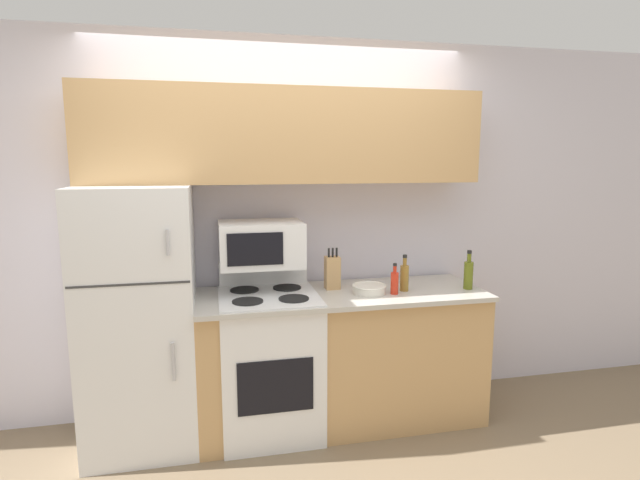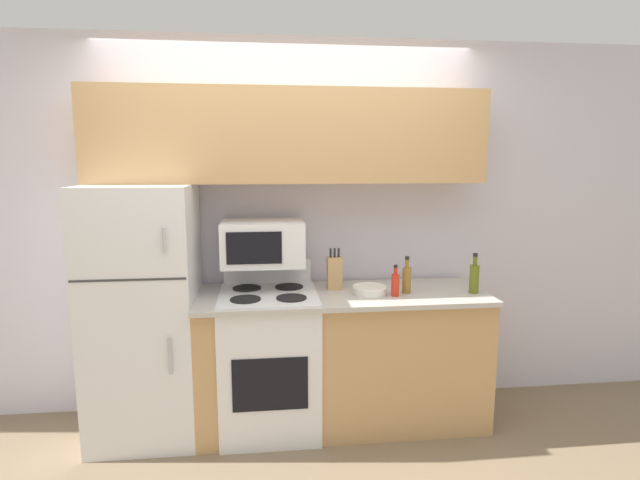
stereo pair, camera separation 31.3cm
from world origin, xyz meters
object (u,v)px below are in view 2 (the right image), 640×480
object	(u,v)px
refrigerator	(144,313)
bottle_vinegar	(407,279)
stove	(269,358)
bottle_hot_sauce	(395,284)
knife_block	(334,273)
bottle_olive_oil	(474,277)
bowl	(370,290)
microwave	(263,243)

from	to	relation	value
refrigerator	bottle_vinegar	distance (m)	1.67
stove	bottle_hot_sauce	world-z (taller)	bottle_hot_sauce
bottle_hot_sauce	knife_block	bearing A→B (deg)	148.73
bottle_vinegar	bottle_olive_oil	bearing A→B (deg)	-5.78
bowl	bottle_vinegar	distance (m)	0.25
refrigerator	bowl	world-z (taller)	refrigerator
bottle_hot_sauce	stove	bearing A→B (deg)	171.20
refrigerator	microwave	xyz separation A→B (m)	(0.74, 0.09, 0.41)
knife_block	bottle_vinegar	distance (m)	0.47
bowl	bottle_hot_sauce	xyz separation A→B (m)	(0.15, -0.05, 0.05)
bottle_hot_sauce	bottle_olive_oil	xyz separation A→B (m)	(0.52, 0.02, 0.02)
bottle_olive_oil	stove	bearing A→B (deg)	175.47
microwave	bottle_hot_sauce	xyz separation A→B (m)	(0.82, -0.23, -0.24)
bottle_vinegar	bottle_olive_oil	world-z (taller)	bottle_olive_oil
microwave	bottle_vinegar	size ratio (longest dim) A/B	2.19
bottle_vinegar	stove	bearing A→B (deg)	176.09
knife_block	bottle_vinegar	world-z (taller)	knife_block
microwave	knife_block	bearing A→B (deg)	-2.21
stove	knife_block	world-z (taller)	knife_block
bottle_hot_sauce	bowl	bearing A→B (deg)	161.81
refrigerator	bowl	bearing A→B (deg)	-3.64
knife_block	bottle_hot_sauce	bearing A→B (deg)	-31.27
bottle_vinegar	bottle_olive_oil	size ratio (longest dim) A/B	0.92
microwave	bottle_olive_oil	size ratio (longest dim) A/B	2.02
bottle_vinegar	bowl	bearing A→B (deg)	-177.11
bottle_olive_oil	refrigerator	bearing A→B (deg)	176.67
bottle_hot_sauce	bottle_vinegar	bearing A→B (deg)	34.38
refrigerator	stove	world-z (taller)	refrigerator
stove	bottle_vinegar	size ratio (longest dim) A/B	4.44
bowl	knife_block	bearing A→B (deg)	140.78
bottle_olive_oil	bottle_vinegar	bearing A→B (deg)	174.22
bowl	bottle_vinegar	bearing A→B (deg)	2.89
stove	microwave	bearing A→B (deg)	104.96
stove	bottle_olive_oil	xyz separation A→B (m)	(1.32, -0.10, 0.53)
microwave	bowl	distance (m)	0.75
refrigerator	bottle_hot_sauce	bearing A→B (deg)	-5.10
knife_block	stove	bearing A→B (deg)	-167.97
bottle_vinegar	refrigerator	bearing A→B (deg)	177.32
refrigerator	bottle_hot_sauce	distance (m)	1.58
stove	knife_block	bearing A→B (deg)	12.03
bottle_hot_sauce	bottle_olive_oil	world-z (taller)	bottle_olive_oil
stove	knife_block	distance (m)	0.70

